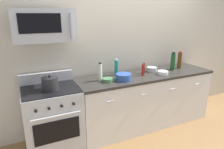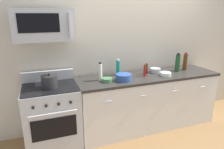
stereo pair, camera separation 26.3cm
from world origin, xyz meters
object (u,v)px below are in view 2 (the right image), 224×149
microwave (44,25)px  bottle_hot_sauce_red (145,70)px  range_oven (52,116)px  bottle_soy_sauce_dark (146,69)px  bottle_wine_amber (185,62)px  bowl_green_glaze (107,80)px  bowl_blue_mixing (124,77)px  bottle_sparkling_teal (118,67)px  bowl_steel_prep (155,70)px  bottle_vinegar_white (100,72)px  bowl_white_ceramic (166,74)px  stockpot (49,82)px  bottle_wine_green (178,63)px

microwave → bottle_hot_sauce_red: size_ratio=3.72×
range_oven → bottle_soy_sauce_dark: bearing=3.4°
bottle_wine_amber → bowl_green_glaze: bearing=-174.5°
microwave → bowl_blue_mixing: bearing=-7.6°
bottle_wine_amber → bottle_sparkling_teal: bearing=174.7°
range_oven → bowl_steel_prep: range_oven is taller
bottle_vinegar_white → bottle_hot_sauce_red: size_ratio=1.40×
bottle_vinegar_white → bowl_steel_prep: size_ratio=1.53×
bowl_white_ceramic → stockpot: (-1.81, 0.06, 0.06)m
bowl_white_ceramic → bowl_blue_mixing: bearing=178.6°
bowl_blue_mixing → bowl_steel_prep: size_ratio=1.31×
microwave → bottle_vinegar_white: microwave is taller
bowl_green_glaze → bowl_white_ceramic: bearing=-2.9°
bottle_sparkling_teal → bottle_wine_green: bearing=-8.5°
range_oven → bottle_wine_green: bearing=1.0°
bowl_white_ceramic → bottle_hot_sauce_red: bearing=162.9°
bottle_hot_sauce_red → stockpot: stockpot is taller
bottle_wine_amber → stockpot: bottle_wine_amber is taller
bottle_wine_green → bottle_vinegar_white: bearing=-179.7°
bottle_vinegar_white → stockpot: bottle_vinegar_white is taller
microwave → bottle_vinegar_white: (0.74, -0.01, -0.70)m
range_oven → bowl_green_glaze: size_ratio=6.80×
bottle_wine_green → bowl_steel_prep: bottle_wine_green is taller
bottle_hot_sauce_red → bowl_white_ceramic: 0.35m
range_oven → bottle_hot_sauce_red: bottle_hot_sauce_red is taller
range_oven → microwave: bearing=89.7°
microwave → bottle_wine_green: 2.26m
range_oven → bottle_wine_green: bottle_wine_green is taller
bottle_wine_green → bottle_hot_sauce_red: (-0.67, -0.06, -0.06)m
bottle_wine_amber → bowl_blue_mixing: (-1.27, -0.18, -0.10)m
bottle_vinegar_white → range_oven: bearing=-177.6°
bottle_vinegar_white → stockpot: size_ratio=1.31×
microwave → bottle_hot_sauce_red: bearing=-2.4°
microwave → bottle_sparkling_teal: (1.10, 0.15, -0.70)m
range_oven → bottle_soy_sauce_dark: (1.57, 0.09, 0.54)m
bottle_vinegar_white → bowl_steel_prep: bearing=4.8°
bowl_white_ceramic → bottle_wine_amber: bearing=20.1°
bottle_wine_green → stockpot: (-2.15, -0.09, -0.06)m
bottle_hot_sauce_red → bowl_steel_prep: bearing=25.5°
bottle_soy_sauce_dark → bottle_wine_green: size_ratio=0.56×
range_oven → bowl_steel_prep: 1.83m
bottle_vinegar_white → bowl_green_glaze: 0.16m
bowl_blue_mixing → stockpot: bearing=177.5°
range_oven → bottle_soy_sauce_dark: 1.66m
bottle_soy_sauce_dark → bowl_green_glaze: 0.77m
bottle_wine_amber → stockpot: 2.35m
bottle_wine_green → bottle_hot_sauce_red: size_ratio=1.61×
bottle_wine_amber → bowl_white_ceramic: bottle_wine_amber is taller
bottle_sparkling_teal → bottle_hot_sauce_red: 0.44m
bottle_wine_amber → bottle_wine_green: bearing=-168.4°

